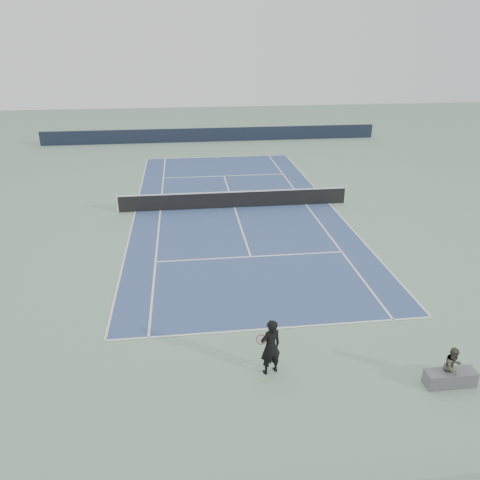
{
  "coord_description": "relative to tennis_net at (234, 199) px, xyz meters",
  "views": [
    {
      "loc": [
        -2.73,
        -24.6,
        8.93
      ],
      "look_at": [
        -0.55,
        -6.99,
        1.1
      ],
      "focal_mm": 35.0,
      "sensor_mm": 36.0,
      "label": 1
    }
  ],
  "objects": [
    {
      "name": "tennis_player",
      "position": [
        -0.55,
        -13.98,
        0.37
      ],
      "size": [
        0.84,
        0.66,
        1.75
      ],
      "color": "black",
      "rests_on": "ground"
    },
    {
      "name": "tennis_ball",
      "position": [
        -0.79,
        -14.34,
        -0.47
      ],
      "size": [
        0.07,
        0.07,
        0.07
      ],
      "primitive_type": "sphere",
      "color": "#C5E02D",
      "rests_on": "ground"
    },
    {
      "name": "spectator_bench",
      "position": [
        4.3,
        -15.12,
        -0.08
      ],
      "size": [
        1.47,
        0.83,
        1.2
      ],
      "color": "#57585C",
      "rests_on": "ground"
    },
    {
      "name": "tennis_net",
      "position": [
        0.0,
        0.0,
        0.0
      ],
      "size": [
        12.9,
        0.1,
        1.07
      ],
      "color": "silver",
      "rests_on": "ground"
    },
    {
      "name": "windscreen_far",
      "position": [
        0.0,
        17.88,
        0.1
      ],
      "size": [
        30.0,
        0.25,
        1.2
      ],
      "primitive_type": "cube",
      "color": "black",
      "rests_on": "ground"
    },
    {
      "name": "ground",
      "position": [
        0.0,
        0.0,
        -0.5
      ],
      "size": [
        80.0,
        80.0,
        0.0
      ],
      "primitive_type": "plane",
      "color": "gray"
    },
    {
      "name": "court_surface",
      "position": [
        0.0,
        0.0,
        -0.5
      ],
      "size": [
        10.97,
        23.77,
        0.01
      ],
      "primitive_type": "cube",
      "color": "#324A78",
      "rests_on": "ground"
    }
  ]
}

